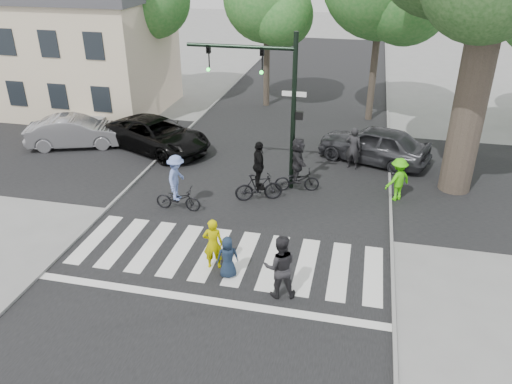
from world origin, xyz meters
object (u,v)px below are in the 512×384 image
at_px(pedestrian_woman, 213,244).
at_px(cyclist_right, 298,168).
at_px(pedestrian_adult, 280,267).
at_px(car_grey, 374,144).
at_px(cyclist_mid, 259,177).
at_px(traffic_signal, 271,90).
at_px(car_silver, 76,132).
at_px(car_suv, 157,135).
at_px(cyclist_left, 177,187).
at_px(pedestrian_child, 228,257).

xyz_separation_m(pedestrian_woman, cyclist_right, (1.67, 5.63, 0.16)).
relative_size(pedestrian_adult, car_grey, 0.39).
xyz_separation_m(pedestrian_adult, cyclist_mid, (-1.77, 5.38, 0.02)).
bearing_deg(traffic_signal, car_silver, 167.65).
distance_m(car_suv, car_silver, 3.97).
xyz_separation_m(traffic_signal, car_silver, (-9.78, 2.14, -3.17)).
distance_m(cyclist_right, car_grey, 4.57).
distance_m(pedestrian_woman, cyclist_left, 3.91).
xyz_separation_m(pedestrian_woman, cyclist_mid, (0.38, 4.52, 0.14)).
bearing_deg(cyclist_mid, car_suv, 145.53).
bearing_deg(traffic_signal, pedestrian_adult, -76.56).
bearing_deg(traffic_signal, pedestrian_woman, -95.40).
xyz_separation_m(pedestrian_child, pedestrian_adult, (1.62, -0.52, 0.29)).
xyz_separation_m(pedestrian_child, cyclist_mid, (-0.16, 4.85, 0.31)).
bearing_deg(pedestrian_woman, car_silver, -51.73).
relative_size(pedestrian_child, car_silver, 0.29).
relative_size(cyclist_mid, car_grey, 0.49).
bearing_deg(car_silver, pedestrian_adult, -147.62).
bearing_deg(cyclist_right, cyclist_left, -148.02).
height_order(pedestrian_child, pedestrian_adult, pedestrian_adult).
height_order(traffic_signal, cyclist_left, traffic_signal).
bearing_deg(cyclist_left, car_silver, 145.05).
xyz_separation_m(traffic_signal, pedestrian_adult, (1.60, -6.71, -2.96)).
bearing_deg(pedestrian_woman, cyclist_right, -117.32).
bearing_deg(car_suv, pedestrian_woman, -123.10).
bearing_deg(car_suv, pedestrian_child, -121.59).
bearing_deg(pedestrian_child, car_grey, -134.69).
bearing_deg(car_grey, cyclist_left, -29.59).
bearing_deg(cyclist_right, car_grey, 51.68).
height_order(pedestrian_woman, pedestrian_child, pedestrian_woman).
distance_m(traffic_signal, cyclist_mid, 3.23).
bearing_deg(pedestrian_child, cyclist_mid, -110.33).
bearing_deg(cyclist_right, car_suv, 158.24).
distance_m(cyclist_mid, car_grey, 6.25).
height_order(cyclist_left, cyclist_mid, cyclist_mid).
relative_size(pedestrian_child, car_grey, 0.27).
bearing_deg(cyclist_mid, pedestrian_child, -88.15).
bearing_deg(car_grey, pedestrian_child, -3.82).
distance_m(pedestrian_woman, car_grey, 10.26).
relative_size(pedestrian_adult, cyclist_mid, 0.80).
bearing_deg(car_grey, cyclist_mid, -22.52).
height_order(pedestrian_adult, car_silver, pedestrian_adult).
distance_m(pedestrian_adult, car_suv, 11.88).
distance_m(pedestrian_woman, car_suv, 9.93).
height_order(car_suv, car_grey, car_grey).
xyz_separation_m(cyclist_mid, car_grey, (4.12, 4.70, -0.14)).
xyz_separation_m(cyclist_mid, car_silver, (-9.61, 3.47, -0.23)).
distance_m(pedestrian_woman, car_silver, 12.21).
bearing_deg(traffic_signal, pedestrian_child, -90.13).
distance_m(traffic_signal, cyclist_right, 3.13).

